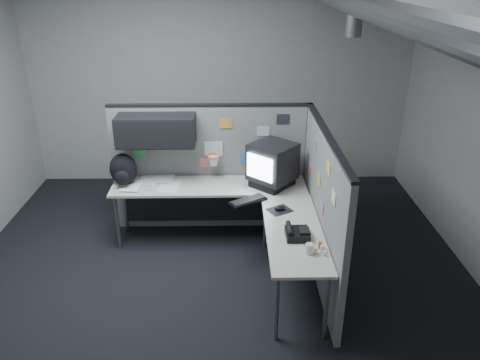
{
  "coord_description": "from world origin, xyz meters",
  "views": [
    {
      "loc": [
        0.18,
        -4.05,
        3.1
      ],
      "look_at": [
        0.26,
        0.35,
        1.08
      ],
      "focal_mm": 35.0,
      "sensor_mm": 36.0,
      "label": 1
    }
  ],
  "objects_px": {
    "keyboard": "(248,201)",
    "backpack": "(123,170)",
    "desk": "(230,204)",
    "phone": "(297,233)",
    "monitor": "(272,164)"
  },
  "relations": [
    {
      "from": "monitor",
      "to": "phone",
      "type": "height_order",
      "value": "monitor"
    },
    {
      "from": "keyboard",
      "to": "backpack",
      "type": "distance_m",
      "value": 1.54
    },
    {
      "from": "monitor",
      "to": "backpack",
      "type": "height_order",
      "value": "monitor"
    },
    {
      "from": "keyboard",
      "to": "backpack",
      "type": "xyz_separation_m",
      "value": [
        -1.45,
        0.48,
        0.17
      ]
    },
    {
      "from": "keyboard",
      "to": "phone",
      "type": "xyz_separation_m",
      "value": [
        0.44,
        -0.73,
        0.03
      ]
    },
    {
      "from": "desk",
      "to": "keyboard",
      "type": "height_order",
      "value": "keyboard"
    },
    {
      "from": "monitor",
      "to": "keyboard",
      "type": "height_order",
      "value": "monitor"
    },
    {
      "from": "desk",
      "to": "monitor",
      "type": "distance_m",
      "value": 0.68
    },
    {
      "from": "monitor",
      "to": "phone",
      "type": "bearing_deg",
      "value": -85.95
    },
    {
      "from": "desk",
      "to": "monitor",
      "type": "relative_size",
      "value": 3.6
    },
    {
      "from": "phone",
      "to": "desk",
      "type": "bearing_deg",
      "value": 134.88
    },
    {
      "from": "desk",
      "to": "phone",
      "type": "bearing_deg",
      "value": -54.7
    },
    {
      "from": "backpack",
      "to": "desk",
      "type": "bearing_deg",
      "value": 3.13
    },
    {
      "from": "desk",
      "to": "monitor",
      "type": "height_order",
      "value": "monitor"
    },
    {
      "from": "desk",
      "to": "keyboard",
      "type": "relative_size",
      "value": 5.28
    }
  ]
}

